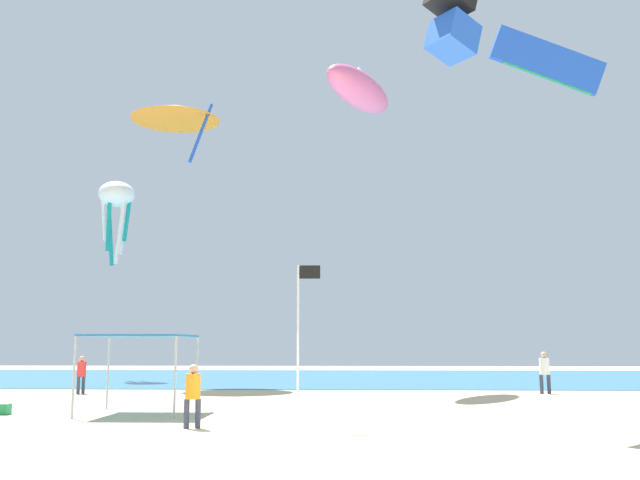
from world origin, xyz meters
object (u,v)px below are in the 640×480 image
Objects in this scene: canopy_tent at (141,339)px; kite_inflatable_pink at (359,90)px; kite_parafoil_blue at (548,61)px; person_central at (81,372)px; kite_delta_orange at (176,113)px; person_rightmost at (544,369)px; banner_flag at (300,330)px; person_near_tent at (193,391)px; kite_octopus_white at (117,199)px; cooler_box at (0,409)px; kite_box_black at (452,16)px.

canopy_tent is 19.14m from kite_inflatable_pink.
canopy_tent is 28.75m from kite_parafoil_blue.
person_central is 15.78m from kite_delta_orange.
banner_flag reaches higher than person_rightmost.
kite_delta_orange reaches higher than person_rightmost.
kite_delta_orange is at bearing 176.94° from kite_parafoil_blue.
person_central is 0.90× the size of person_rightmost.
canopy_tent is at bearing 108.85° from person_near_tent.
kite_octopus_white is (-3.11, 12.56, 10.29)m from person_central.
canopy_tent is 0.49× the size of kite_inflatable_pink.
kite_parafoil_blue reaches higher than person_central.
person_rightmost is 18.45m from kite_parafoil_blue.
person_rightmost is at bearing -63.84° from person_central.
person_rightmost reaches higher than cooler_box.
kite_octopus_white is (-8.17, 21.08, 8.97)m from canopy_tent.
kite_delta_orange is (-20.90, -0.77, -2.97)m from kite_parafoil_blue.
cooler_box is 0.08× the size of kite_delta_orange.
person_central is 0.30× the size of kite_octopus_white.
person_near_tent is 21.88m from kite_inflatable_pink.
kite_parafoil_blue reaches higher than cooler_box.
banner_flag reaches higher than cooler_box.
person_central is at bearing 109.90° from kite_delta_orange.
person_rightmost is 23.57m from kite_delta_orange.
person_central is 21.04m from kite_box_black.
cooler_box is (-4.08, -0.43, -2.10)m from canopy_tent.
kite_inflatable_pink is 11.76m from kite_parafoil_blue.
kite_octopus_white reaches higher than person_near_tent.
kite_box_black is (-5.38, -11.75, 10.51)m from person_rightmost.
person_rightmost is (19.95, 0.90, 0.11)m from person_central.
person_rightmost is 0.34× the size of kite_octopus_white.
person_rightmost is at bearing 32.31° from canopy_tent.
kite_octopus_white is 0.80× the size of kite_parafoil_blue.
person_central is 19.97m from person_rightmost.
person_near_tent is at bearing -26.37° from cooler_box.
canopy_tent is at bearing 147.33° from banner_flag.
cooler_box is (-6.57, 3.26, -0.76)m from person_near_tent.
person_near_tent is 14.34m from person_central.
kite_box_black is 29.34m from kite_octopus_white.
kite_parafoil_blue is (8.24, 18.67, 6.35)m from kite_box_black.
canopy_tent is 1.16× the size of kite_box_black.
kite_octopus_white is at bearing 111.18° from canopy_tent.
kite_octopus_white reaches higher than person_rightmost.
cooler_box is at bearing 24.08° from person_rightmost.
kite_box_black is at bearing -4.31° from person_near_tent.
kite_parafoil_blue is (22.81, 7.82, 16.96)m from person_central.
kite_delta_orange reaches higher than cooler_box.
cooler_box is 0.22× the size of kite_box_black.
canopy_tent is 20.31m from kite_delta_orange.
kite_inflatable_pink reaches higher than canopy_tent.
banner_flag is 1.60× the size of kite_box_black.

